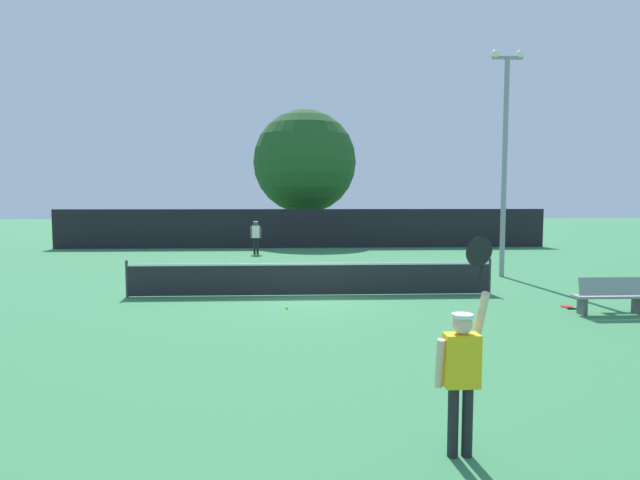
{
  "coord_description": "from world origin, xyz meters",
  "views": [
    {
      "loc": [
        -0.48,
        -15.23,
        2.85
      ],
      "look_at": [
        0.4,
        2.98,
        1.41
      ],
      "focal_mm": 29.29,
      "sensor_mm": 36.0,
      "label": 1
    }
  ],
  "objects_px": {
    "player_serving": "(462,362)",
    "spare_racket": "(567,306)",
    "player_receiving": "(256,234)",
    "large_tree": "(305,162)",
    "courtside_bench": "(612,296)",
    "tennis_ball": "(287,308)",
    "light_pole": "(505,149)",
    "parked_car_near": "(402,229)"
  },
  "relations": [
    {
      "from": "player_serving",
      "to": "large_tree",
      "type": "bearing_deg",
      "value": 92.26
    },
    {
      "from": "spare_racket",
      "to": "parked_car_near",
      "type": "height_order",
      "value": "parked_car_near"
    },
    {
      "from": "player_serving",
      "to": "parked_car_near",
      "type": "height_order",
      "value": "player_serving"
    },
    {
      "from": "player_serving",
      "to": "courtside_bench",
      "type": "bearing_deg",
      "value": 48.76
    },
    {
      "from": "courtside_bench",
      "to": "parked_car_near",
      "type": "distance_m",
      "value": 23.79
    },
    {
      "from": "tennis_ball",
      "to": "light_pole",
      "type": "relative_size",
      "value": 0.01
    },
    {
      "from": "tennis_ball",
      "to": "light_pole",
      "type": "bearing_deg",
      "value": 34.29
    },
    {
      "from": "courtside_bench",
      "to": "parked_car_near",
      "type": "height_order",
      "value": "parked_car_near"
    },
    {
      "from": "player_receiving",
      "to": "player_serving",
      "type": "bearing_deg",
      "value": 100.17
    },
    {
      "from": "player_serving",
      "to": "courtside_bench",
      "type": "xyz_separation_m",
      "value": [
        5.93,
        6.77,
        -0.58
      ]
    },
    {
      "from": "tennis_ball",
      "to": "player_receiving",
      "type": "bearing_deg",
      "value": 97.5
    },
    {
      "from": "courtside_bench",
      "to": "large_tree",
      "type": "relative_size",
      "value": 0.21
    },
    {
      "from": "player_receiving",
      "to": "large_tree",
      "type": "bearing_deg",
      "value": -108.71
    },
    {
      "from": "player_serving",
      "to": "player_receiving",
      "type": "distance_m",
      "value": 21.75
    },
    {
      "from": "player_serving",
      "to": "spare_racket",
      "type": "distance_m",
      "value": 9.44
    },
    {
      "from": "spare_racket",
      "to": "light_pole",
      "type": "height_order",
      "value": "light_pole"
    },
    {
      "from": "player_serving",
      "to": "large_tree",
      "type": "distance_m",
      "value": 29.65
    },
    {
      "from": "player_receiving",
      "to": "large_tree",
      "type": "height_order",
      "value": "large_tree"
    },
    {
      "from": "spare_racket",
      "to": "player_serving",
      "type": "bearing_deg",
      "value": -124.66
    },
    {
      "from": "player_receiving",
      "to": "tennis_ball",
      "type": "relative_size",
      "value": 24.96
    },
    {
      "from": "player_serving",
      "to": "spare_racket",
      "type": "xyz_separation_m",
      "value": [
        5.33,
        7.72,
        -1.04
      ]
    },
    {
      "from": "player_serving",
      "to": "courtside_bench",
      "type": "relative_size",
      "value": 1.36
    },
    {
      "from": "player_receiving",
      "to": "courtside_bench",
      "type": "relative_size",
      "value": 0.94
    },
    {
      "from": "light_pole",
      "to": "large_tree",
      "type": "height_order",
      "value": "large_tree"
    },
    {
      "from": "light_pole",
      "to": "player_receiving",
      "type": "bearing_deg",
      "value": 139.33
    },
    {
      "from": "tennis_ball",
      "to": "parked_car_near",
      "type": "xyz_separation_m",
      "value": [
        7.7,
        22.72,
        0.74
      ]
    },
    {
      "from": "player_receiving",
      "to": "large_tree",
      "type": "xyz_separation_m",
      "value": [
        2.68,
        7.91,
        4.24
      ]
    },
    {
      "from": "player_receiving",
      "to": "spare_racket",
      "type": "height_order",
      "value": "player_receiving"
    },
    {
      "from": "player_receiving",
      "to": "tennis_ball",
      "type": "xyz_separation_m",
      "value": [
        1.79,
        -13.58,
        -1.01
      ]
    },
    {
      "from": "player_receiving",
      "to": "tennis_ball",
      "type": "distance_m",
      "value": 13.73
    },
    {
      "from": "player_serving",
      "to": "spare_racket",
      "type": "height_order",
      "value": "player_serving"
    },
    {
      "from": "courtside_bench",
      "to": "parked_car_near",
      "type": "bearing_deg",
      "value": 90.68
    },
    {
      "from": "parked_car_near",
      "to": "courtside_bench",
      "type": "bearing_deg",
      "value": -86.08
    },
    {
      "from": "light_pole",
      "to": "player_serving",
      "type": "bearing_deg",
      "value": -113.64
    },
    {
      "from": "courtside_bench",
      "to": "parked_car_near",
      "type": "xyz_separation_m",
      "value": [
        -0.28,
        23.78,
        0.3
      ]
    },
    {
      "from": "player_receiving",
      "to": "large_tree",
      "type": "relative_size",
      "value": 0.2
    },
    {
      "from": "light_pole",
      "to": "tennis_ball",
      "type": "bearing_deg",
      "value": -145.71
    },
    {
      "from": "tennis_ball",
      "to": "spare_racket",
      "type": "bearing_deg",
      "value": -0.91
    },
    {
      "from": "tennis_ball",
      "to": "parked_car_near",
      "type": "bearing_deg",
      "value": 71.27
    },
    {
      "from": "player_serving",
      "to": "player_receiving",
      "type": "height_order",
      "value": "player_serving"
    },
    {
      "from": "light_pole",
      "to": "large_tree",
      "type": "relative_size",
      "value": 0.94
    },
    {
      "from": "player_serving",
      "to": "player_receiving",
      "type": "xyz_separation_m",
      "value": [
        -3.84,
        21.41,
        -0.02
      ]
    }
  ]
}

